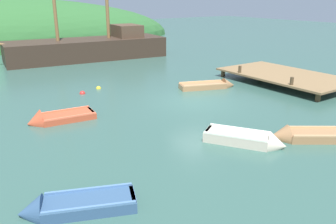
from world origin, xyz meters
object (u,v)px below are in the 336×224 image
Objects in this scene: rowboat_outer_right at (71,208)px; rowboat_portside at (55,120)px; rowboat_outer_left at (310,137)px; sailing_ship at (89,51)px; rowboat_near_dock at (211,86)px; buoy_yellow at (99,89)px; rowboat_center at (248,141)px; buoy_red at (82,94)px.

rowboat_portside is at bearing -82.39° from rowboat_outer_right.
rowboat_portside is 10.91m from rowboat_outer_left.
sailing_ship is at bearing -55.24° from rowboat_outer_left.
rowboat_near_dock is 6.90m from buoy_yellow.
buoy_yellow is at bearing 153.65° from rowboat_center.
rowboat_outer_left is 12.65m from buoy_yellow.
sailing_ship is 11.96m from buoy_red.
rowboat_outer_left reaches higher than buoy_red.
buoy_yellow is at bearing 76.22° from sailing_ship.
rowboat_outer_left is 10.80× the size of buoy_red.
rowboat_portside is at bearing -10.63° from rowboat_outer_left.
buoy_red is (-2.52, 10.47, -0.13)m from rowboat_center.
rowboat_outer_right is at bearing -119.66° from rowboat_center.
rowboat_portside is 5.89m from buoy_yellow.
rowboat_center is at bearing 10.17° from rowboat_outer_left.
rowboat_outer_left is at bearing -67.16° from buoy_red.
buoy_yellow is (-5.76, 3.79, -0.10)m from rowboat_near_dock.
rowboat_portside is 9.08× the size of buoy_red.
rowboat_outer_left reaches higher than rowboat_outer_right.
rowboat_portside is 0.84× the size of rowboat_outer_left.
rowboat_center is 9.24× the size of buoy_red.
rowboat_outer_right is 11.81m from buoy_red.
sailing_ship is 23.75m from rowboat_outer_right.
rowboat_center is 2.59m from rowboat_outer_left.
rowboat_outer_right is 9.40× the size of buoy_red.
rowboat_outer_left is at bearing -84.25° from rowboat_near_dock.
sailing_ship is at bearing 65.39° from buoy_red.
buoy_red is (-4.97, -10.86, -0.66)m from sailing_ship.
rowboat_portside is at bearing -126.27° from buoy_red.
sailing_ship reaches higher than buoy_yellow.
sailing_ship is 10.97m from buoy_yellow.
rowboat_outer_right is at bearing 30.86° from rowboat_outer_left.
rowboat_portside is 9.95× the size of buoy_yellow.
rowboat_outer_right is 7.12m from rowboat_center.
sailing_ship is at bearing -112.07° from rowboat_portside.
sailing_ship reaches higher than rowboat_outer_left.
rowboat_center is 0.86× the size of rowboat_near_dock.
buoy_yellow is 0.91× the size of buoy_red.
buoy_red is at bearing -32.14° from rowboat_outer_left.
buoy_red is (-7.01, 3.24, -0.10)m from rowboat_near_dock.
rowboat_outer_left is at bearing 32.25° from rowboat_center.
rowboat_outer_left is 12.55m from buoy_red.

